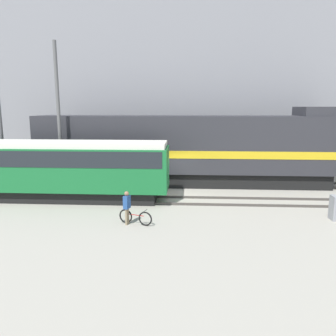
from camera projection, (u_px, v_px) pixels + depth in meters
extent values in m
plane|color=#9E998C|center=(173.00, 196.00, 20.33)|extent=(120.00, 120.00, 0.00)
cube|color=#47423D|center=(171.00, 204.00, 18.39)|extent=(60.00, 0.07, 0.14)
cube|color=#47423D|center=(172.00, 197.00, 19.80)|extent=(60.00, 0.07, 0.14)
cube|color=#47423D|center=(174.00, 186.00, 22.68)|extent=(60.00, 0.07, 0.14)
cube|color=#47423D|center=(175.00, 181.00, 24.09)|extent=(60.00, 0.07, 0.14)
cube|color=gray|center=(178.00, 80.00, 28.46)|extent=(45.37, 6.00, 15.49)
cube|color=black|center=(187.00, 177.00, 23.25)|extent=(19.24, 2.55, 1.00)
cube|color=#2D2D33|center=(187.00, 144.00, 22.81)|extent=(20.91, 3.00, 3.85)
cube|color=gold|center=(187.00, 152.00, 22.92)|extent=(20.49, 3.04, 0.50)
cube|color=#2D2D33|center=(321.00, 111.00, 21.88)|extent=(3.00, 2.85, 0.60)
cube|color=black|center=(71.00, 194.00, 19.39)|extent=(10.20, 2.00, 0.70)
cube|color=#196B33|center=(69.00, 168.00, 19.11)|extent=(11.59, 2.50, 2.47)
cube|color=#1E2328|center=(68.00, 156.00, 18.98)|extent=(11.12, 2.54, 0.90)
cube|color=silver|center=(68.00, 144.00, 18.85)|extent=(11.36, 2.38, 0.30)
torus|color=black|center=(145.00, 219.00, 15.13)|extent=(0.67, 0.27, 0.68)
torus|color=black|center=(126.00, 216.00, 15.50)|extent=(0.67, 0.27, 0.68)
cylinder|color=#B21E1E|center=(135.00, 215.00, 15.29)|extent=(0.84, 0.30, 0.04)
cylinder|color=#B21E1E|center=(128.00, 213.00, 15.41)|extent=(0.03, 0.03, 0.31)
cylinder|color=#262626|center=(145.00, 211.00, 15.06)|extent=(0.16, 0.43, 0.02)
cylinder|color=#8C7A5B|center=(128.00, 216.00, 15.37)|extent=(0.11, 0.11, 0.78)
cylinder|color=#8C7A5B|center=(126.00, 217.00, 15.23)|extent=(0.11, 0.11, 0.78)
cube|color=#264C8C|center=(127.00, 202.00, 15.17)|extent=(0.32, 0.41, 0.60)
sphere|color=#8C664C|center=(127.00, 194.00, 15.10)|extent=(0.21, 0.21, 0.21)
cylinder|color=#595959|center=(1.00, 135.00, 21.24)|extent=(0.25, 0.25, 7.23)
cylinder|color=#595959|center=(59.00, 118.00, 20.81)|extent=(0.23, 0.23, 9.46)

